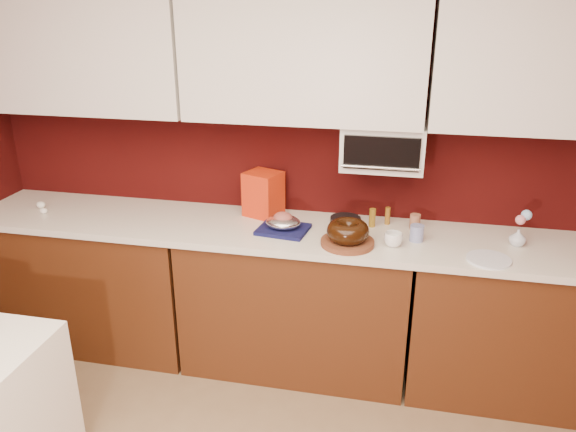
% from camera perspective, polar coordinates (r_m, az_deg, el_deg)
% --- Properties ---
extents(wall_back, '(4.00, 0.02, 2.50)m').
position_cam_1_polar(wall_back, '(3.39, 2.00, 6.06)').
color(wall_back, '#370807').
rests_on(wall_back, floor).
extents(base_cabinet_left, '(1.31, 0.58, 0.86)m').
position_cam_1_polar(base_cabinet_left, '(3.88, -18.93, -6.13)').
color(base_cabinet_left, '#4E250F').
rests_on(base_cabinet_left, floor).
extents(base_cabinet_center, '(1.31, 0.58, 0.86)m').
position_cam_1_polar(base_cabinet_center, '(3.43, 0.90, -8.65)').
color(base_cabinet_center, '#4E250F').
rests_on(base_cabinet_center, floor).
extents(base_cabinet_right, '(1.31, 0.58, 0.86)m').
position_cam_1_polar(base_cabinet_right, '(3.47, 23.43, -10.26)').
color(base_cabinet_right, '#4E250F').
rests_on(base_cabinet_right, floor).
extents(countertop, '(4.00, 0.62, 0.04)m').
position_cam_1_polar(countertop, '(3.23, 0.94, -1.72)').
color(countertop, silver).
rests_on(countertop, base_cabinet_center).
extents(upper_cabinet_left, '(1.31, 0.33, 0.70)m').
position_cam_1_polar(upper_cabinet_left, '(3.61, -20.52, 15.40)').
color(upper_cabinet_left, white).
rests_on(upper_cabinet_left, wall_back).
extents(upper_cabinet_center, '(1.31, 0.33, 0.70)m').
position_cam_1_polar(upper_cabinet_center, '(3.12, 1.59, 15.94)').
color(upper_cabinet_center, white).
rests_on(upper_cabinet_center, wall_back).
extents(upper_cabinet_right, '(1.31, 0.33, 0.70)m').
position_cam_1_polar(upper_cabinet_right, '(3.17, 26.82, 13.81)').
color(upper_cabinet_right, white).
rests_on(upper_cabinet_right, wall_back).
extents(toaster_oven, '(0.45, 0.30, 0.25)m').
position_cam_1_polar(toaster_oven, '(3.18, 9.64, 7.03)').
color(toaster_oven, white).
rests_on(toaster_oven, upper_cabinet_center).
extents(toaster_oven_door, '(0.40, 0.02, 0.18)m').
position_cam_1_polar(toaster_oven_door, '(3.02, 9.47, 6.29)').
color(toaster_oven_door, black).
rests_on(toaster_oven_door, toaster_oven).
extents(toaster_oven_handle, '(0.42, 0.02, 0.02)m').
position_cam_1_polar(toaster_oven_handle, '(3.03, 9.37, 4.85)').
color(toaster_oven_handle, silver).
rests_on(toaster_oven_handle, toaster_oven).
extents(cake_base, '(0.35, 0.35, 0.03)m').
position_cam_1_polar(cake_base, '(3.04, 6.06, -2.70)').
color(cake_base, brown).
rests_on(cake_base, countertop).
extents(bundt_cake, '(0.29, 0.29, 0.09)m').
position_cam_1_polar(bundt_cake, '(3.01, 6.10, -1.54)').
color(bundt_cake, black).
rests_on(bundt_cake, cake_base).
extents(navy_towel, '(0.30, 0.26, 0.02)m').
position_cam_1_polar(navy_towel, '(3.20, -0.50, -1.36)').
color(navy_towel, '#111343').
rests_on(navy_towel, countertop).
extents(foil_ham_nest, '(0.20, 0.17, 0.07)m').
position_cam_1_polar(foil_ham_nest, '(3.18, -0.50, -0.63)').
color(foil_ham_nest, white).
rests_on(foil_ham_nest, navy_towel).
extents(roasted_ham, '(0.13, 0.12, 0.07)m').
position_cam_1_polar(roasted_ham, '(3.17, -0.50, -0.21)').
color(roasted_ham, '#A6564C').
rests_on(roasted_ham, foil_ham_nest).
extents(pandoro_box, '(0.25, 0.24, 0.27)m').
position_cam_1_polar(pandoro_box, '(3.39, -2.52, 2.26)').
color(pandoro_box, '#B80E0C').
rests_on(pandoro_box, countertop).
extents(dark_pan, '(0.18, 0.18, 0.03)m').
position_cam_1_polar(dark_pan, '(3.33, 5.86, -0.42)').
color(dark_pan, black).
rests_on(dark_pan, countertop).
extents(coffee_mug, '(0.11, 0.11, 0.09)m').
position_cam_1_polar(coffee_mug, '(3.04, 10.65, -2.22)').
color(coffee_mug, white).
rests_on(coffee_mug, countertop).
extents(blue_jar, '(0.08, 0.08, 0.09)m').
position_cam_1_polar(blue_jar, '(3.14, 12.95, -1.70)').
color(blue_jar, navy).
rests_on(blue_jar, countertop).
extents(flower_vase, '(0.09, 0.09, 0.11)m').
position_cam_1_polar(flower_vase, '(3.24, 22.32, -1.92)').
color(flower_vase, silver).
rests_on(flower_vase, countertop).
extents(flower_pink, '(0.05, 0.05, 0.05)m').
position_cam_1_polar(flower_pink, '(3.21, 22.56, -0.36)').
color(flower_pink, pink).
rests_on(flower_pink, flower_vase).
extents(flower_blue, '(0.06, 0.06, 0.06)m').
position_cam_1_polar(flower_blue, '(3.22, 23.08, 0.09)').
color(flower_blue, '#99C6F5').
rests_on(flower_blue, flower_vase).
extents(china_plate, '(0.26, 0.26, 0.01)m').
position_cam_1_polar(china_plate, '(3.03, 19.72, -4.18)').
color(china_plate, white).
rests_on(china_plate, countertop).
extents(amber_bottle, '(0.05, 0.05, 0.11)m').
position_cam_1_polar(amber_bottle, '(3.28, 8.56, -0.18)').
color(amber_bottle, olive).
rests_on(amber_bottle, countertop).
extents(paper_cup, '(0.07, 0.07, 0.09)m').
position_cam_1_polar(paper_cup, '(3.29, 12.77, -0.58)').
color(paper_cup, '#9B6346').
rests_on(paper_cup, countertop).
extents(egg_left, '(0.07, 0.06, 0.04)m').
position_cam_1_polar(egg_left, '(3.86, -23.81, 1.04)').
color(egg_left, white).
rests_on(egg_left, countertop).
extents(egg_right, '(0.05, 0.04, 0.04)m').
position_cam_1_polar(egg_right, '(3.76, -23.58, 0.48)').
color(egg_right, white).
rests_on(egg_right, countertop).
extents(amber_bottle_tall, '(0.04, 0.04, 0.10)m').
position_cam_1_polar(amber_bottle_tall, '(3.33, 10.08, 0.02)').
color(amber_bottle_tall, brown).
rests_on(amber_bottle_tall, countertop).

